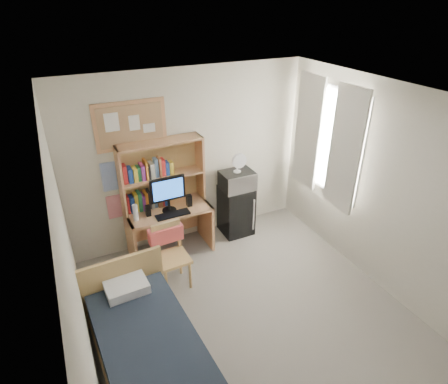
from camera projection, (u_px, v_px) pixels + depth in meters
name	position (u px, v px, depth m)	size (l,w,h in m)	color
floor	(257.00, 324.00, 4.40)	(3.60, 4.20, 0.02)	gray
ceiling	(270.00, 105.00, 3.17)	(3.60, 4.20, 0.02)	white
wall_back	(189.00, 159.00, 5.45)	(3.60, 0.04, 2.60)	silver
wall_left	(75.00, 286.00, 3.10)	(0.04, 4.20, 2.60)	silver
wall_right	(392.00, 195.00, 4.47)	(0.04, 4.20, 2.60)	silver
window_unit	(327.00, 140.00, 5.26)	(0.10, 1.40, 1.70)	white
curtain_left	(345.00, 150.00, 4.93)	(0.04, 0.55, 1.70)	silver
curtain_right	(308.00, 132.00, 5.57)	(0.04, 0.55, 1.70)	silver
bulletin_board	(131.00, 125.00, 4.85)	(0.94, 0.03, 0.64)	tan
poster_wave	(113.00, 176.00, 5.05)	(0.30, 0.01, 0.42)	#2A53A9
poster_japan	(117.00, 206.00, 5.27)	(0.28, 0.01, 0.36)	#D02443
desk	(170.00, 230.00, 5.47)	(1.18, 0.59, 0.74)	tan
desk_chair	(173.00, 258.00, 4.79)	(0.44, 0.44, 0.88)	tan
mini_fridge	(236.00, 210.00, 5.92)	(0.46, 0.46, 0.79)	black
bed	(152.00, 357.00, 3.71)	(0.92, 1.84, 0.51)	black
hutch	(162.00, 174.00, 5.18)	(1.17, 0.30, 0.96)	tan
monitor	(168.00, 194.00, 5.12)	(0.49, 0.04, 0.52)	black
keyboard	(173.00, 215.00, 5.13)	(0.47, 0.15, 0.02)	black
speaker_left	(148.00, 211.00, 5.09)	(0.06, 0.06, 0.16)	black
speaker_right	(189.00, 200.00, 5.32)	(0.07, 0.07, 0.17)	black
water_bottle	(135.00, 213.00, 4.97)	(0.07, 0.07, 0.24)	white
hoodie	(166.00, 234.00, 4.83)	(0.45, 0.14, 0.21)	#FF6361
microwave	(237.00, 180.00, 5.65)	(0.49, 0.37, 0.28)	silver
desk_fan	(237.00, 163.00, 5.52)	(0.22, 0.22, 0.28)	white
pillow	(127.00, 287.00, 4.14)	(0.45, 0.32, 0.11)	white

